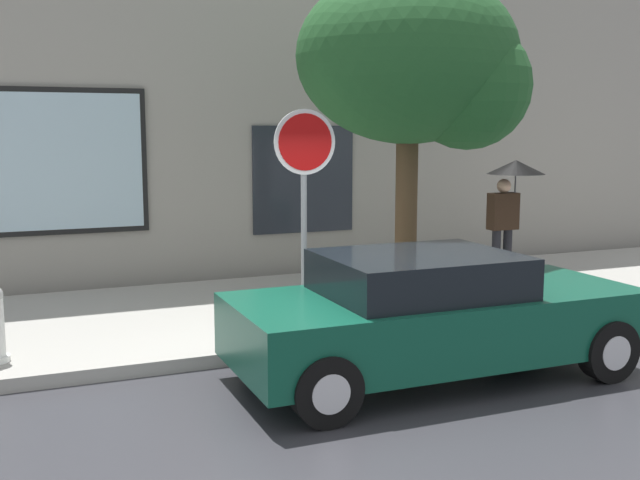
% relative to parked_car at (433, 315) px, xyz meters
% --- Properties ---
extents(ground_plane, '(60.00, 60.00, 0.00)m').
position_rel_parked_car_xyz_m(ground_plane, '(-0.98, 0.13, -0.66)').
color(ground_plane, '#333338').
extents(sidewalk, '(20.00, 4.00, 0.15)m').
position_rel_parked_car_xyz_m(sidewalk, '(-0.98, 3.13, -0.58)').
color(sidewalk, '#A3A099').
rests_on(sidewalk, ground).
extents(building_facade, '(20.00, 0.67, 7.00)m').
position_rel_parked_car_xyz_m(building_facade, '(-1.01, 5.63, 2.82)').
color(building_facade, '#9E998E').
rests_on(building_facade, ground).
extents(parked_car, '(4.21, 1.82, 1.31)m').
position_rel_parked_car_xyz_m(parked_car, '(0.00, 0.00, 0.00)').
color(parked_car, '#0F4C38').
rests_on(parked_car, ground).
extents(pedestrian_with_umbrella, '(0.91, 0.91, 1.91)m').
position_rel_parked_car_xyz_m(pedestrian_with_umbrella, '(3.41, 3.35, 0.98)').
color(pedestrian_with_umbrella, black).
rests_on(pedestrian_with_umbrella, sidewalk).
extents(street_tree, '(3.00, 2.55, 4.44)m').
position_rel_parked_car_xyz_m(street_tree, '(1.11, 2.26, 2.72)').
color(street_tree, '#4C3823').
rests_on(street_tree, sidewalk).
extents(stop_sign, '(0.76, 0.10, 2.62)m').
position_rel_parked_car_xyz_m(stop_sign, '(-0.73, 1.73, 1.35)').
color(stop_sign, gray).
rests_on(stop_sign, sidewalk).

